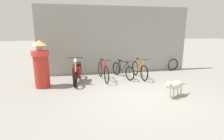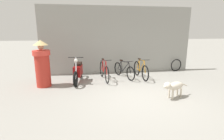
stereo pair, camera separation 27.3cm
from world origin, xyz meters
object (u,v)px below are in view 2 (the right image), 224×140
at_px(bicycle_2, 141,70).
at_px(motorcycle, 78,72).
at_px(stray_dog, 174,86).
at_px(bicycle_1, 124,70).
at_px(bicycle_0, 104,71).
at_px(person_in_robes, 42,64).
at_px(spare_tire_left, 176,65).

relative_size(bicycle_2, motorcycle, 0.88).
height_order(motorcycle, stray_dog, motorcycle).
distance_m(bicycle_1, stray_dog, 2.76).
bearing_deg(bicycle_0, person_in_robes, -83.57).
bearing_deg(motorcycle, bicycle_2, 100.32).
bearing_deg(bicycle_2, bicycle_1, -109.12).
bearing_deg(person_in_robes, bicycle_2, -178.62).
xyz_separation_m(bicycle_2, spare_tire_left, (2.23, 0.96, -0.05)).
relative_size(motorcycle, stray_dog, 1.81).
bearing_deg(bicycle_2, motorcycle, -91.10).
bearing_deg(stray_dog, spare_tire_left, -141.38).
bearing_deg(bicycle_0, spare_tire_left, 98.56).
xyz_separation_m(motorcycle, spare_tire_left, (4.95, 1.07, -0.12)).
height_order(stray_dog, person_in_robes, person_in_robes).
relative_size(bicycle_2, person_in_robes, 0.94).
height_order(motorcycle, person_in_robes, person_in_robes).
bearing_deg(bicycle_0, bicycle_1, 96.14).
height_order(bicycle_0, motorcycle, motorcycle).
xyz_separation_m(bicycle_0, person_in_robes, (-2.37, -0.49, 0.50)).
relative_size(bicycle_1, bicycle_2, 0.98).
relative_size(motorcycle, spare_tire_left, 2.97).
xyz_separation_m(motorcycle, stray_dog, (3.00, -2.26, -0.05)).
bearing_deg(spare_tire_left, bicycle_0, -166.28).
xyz_separation_m(bicycle_1, motorcycle, (-2.00, -0.31, 0.10)).
bearing_deg(motorcycle, stray_dog, 60.95).
distance_m(bicycle_1, spare_tire_left, 3.04).
height_order(bicycle_0, person_in_robes, person_in_robes).
relative_size(stray_dog, person_in_robes, 0.59).
distance_m(bicycle_0, stray_dog, 3.06).
distance_m(bicycle_1, person_in_robes, 3.40).
bearing_deg(stray_dog, bicycle_0, -72.49).
height_order(bicycle_2, stray_dog, bicycle_2).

